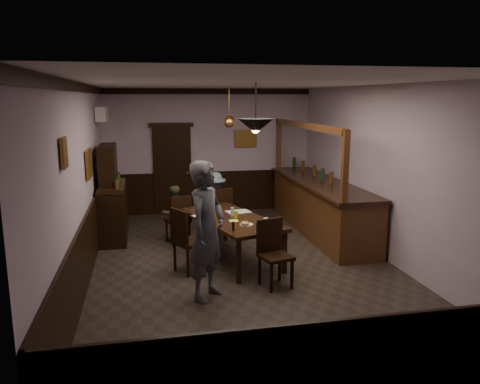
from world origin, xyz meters
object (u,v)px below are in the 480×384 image
object	(u,v)px
dining_table	(231,221)
chair_far_right	(220,210)
bar_counter	(320,205)
chair_near	(273,250)
person_seated_right	(215,203)
chair_far_left	(179,217)
pendant_brass_far	(229,120)
person_seated_left	(174,213)
coffee_cup	(266,220)
soda_can	(236,215)
pendant_brass_mid	(229,123)
chair_side	(186,238)
pendant_iron	(256,126)
person_standing	(207,231)
sideboard	(112,202)

from	to	relation	value
dining_table	chair_far_right	distance (m)	1.35
bar_counter	chair_near	bearing A→B (deg)	-124.28
person_seated_right	chair_near	bearing A→B (deg)	91.72
chair_far_left	pendant_brass_far	size ratio (longest dim) A/B	1.18
person_seated_left	bar_counter	world-z (taller)	bar_counter
dining_table	coffee_cup	world-z (taller)	coffee_cup
soda_can	pendant_brass_mid	distance (m)	2.10
person_seated_left	bar_counter	size ratio (longest dim) A/B	0.27
chair_far_right	chair_near	size ratio (longest dim) A/B	1.02
person_seated_left	coffee_cup	size ratio (longest dim) A/B	13.64
chair_side	pendant_iron	xyz separation A→B (m)	(1.07, -0.27, 1.77)
pendant_iron	pendant_brass_far	xyz separation A→B (m)	(0.19, 3.20, -0.06)
chair_near	bar_counter	distance (m)	3.05
soda_can	coffee_cup	bearing A→B (deg)	-43.51
chair_far_left	person_standing	world-z (taller)	person_standing
chair_far_left	chair_near	distance (m)	2.63
chair_far_right	chair_side	world-z (taller)	chair_side
person_standing	pendant_iron	bearing A→B (deg)	-12.48
pendant_brass_mid	pendant_brass_far	bearing A→B (deg)	79.09
chair_far_left	chair_side	size ratio (longest dim) A/B	0.90
person_seated_right	coffee_cup	world-z (taller)	person_seated_right
chair_near	chair_side	bearing A→B (deg)	133.36
chair_near	pendant_brass_mid	bearing A→B (deg)	78.95
pendant_iron	pendant_brass_mid	size ratio (longest dim) A/B	0.93
person_seated_left	sideboard	distance (m)	1.24
chair_side	pendant_iron	world-z (taller)	pendant_iron
chair_far_left	chair_near	xyz separation A→B (m)	(1.22, -2.33, 0.03)
person_standing	person_seated_right	distance (m)	3.19
coffee_cup	chair_near	bearing A→B (deg)	-114.20
person_seated_left	pendant_iron	world-z (taller)	pendant_iron
bar_counter	pendant_brass_mid	xyz separation A→B (m)	(-1.89, 0.14, 1.72)
chair_near	bar_counter	bearing A→B (deg)	40.92
chair_side	person_seated_left	distance (m)	1.83
sideboard	bar_counter	xyz separation A→B (m)	(4.20, -0.39, -0.18)
dining_table	sideboard	world-z (taller)	sideboard
dining_table	chair_far_right	world-z (taller)	chair_far_right
chair_far_left	dining_table	bearing A→B (deg)	107.87
dining_table	bar_counter	distance (m)	2.47
dining_table	bar_counter	bearing A→B (deg)	30.81
person_standing	bar_counter	bearing A→B (deg)	-8.01
sideboard	chair_near	bearing A→B (deg)	-49.49
person_seated_right	bar_counter	world-z (taller)	bar_counter
soda_can	pendant_brass_mid	size ratio (longest dim) A/B	0.15
dining_table	bar_counter	xyz separation A→B (m)	(2.12, 1.27, -0.10)
person_seated_left	pendant_brass_mid	world-z (taller)	pendant_brass_mid
chair_far_left	pendant_brass_mid	world-z (taller)	pendant_brass_mid
dining_table	person_standing	distance (m)	1.66
person_standing	pendant_brass_mid	world-z (taller)	pendant_brass_mid
chair_side	pendant_brass_far	size ratio (longest dim) A/B	1.31
person_seated_right	chair_side	bearing A→B (deg)	62.45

